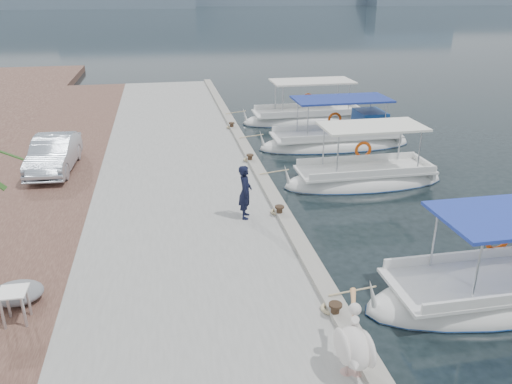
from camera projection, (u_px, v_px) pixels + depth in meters
ground at (304, 254)px, 13.74m from camera, size 400.00×400.00×0.00m
concrete_quay at (184, 187)px, 17.67m from camera, size 6.00×40.00×0.50m
quay_curb at (261, 174)px, 18.04m from camera, size 0.44×40.00×0.12m
cobblestone_strip at (35, 197)px, 16.81m from camera, size 4.00×40.00×0.50m
fishing_caique_b at (508, 294)px, 11.74m from camera, size 7.12×2.31×2.83m
fishing_caique_c at (364, 180)px, 18.65m from camera, size 6.16×2.10×2.83m
fishing_caique_d at (337, 142)px, 23.00m from camera, size 7.17×2.29×2.83m
fishing_caique_e at (308, 120)px, 27.21m from camera, size 7.21×2.36×2.83m
mooring_bollards at (279, 210)px, 14.78m from camera, size 0.28×20.28×0.33m
pelican at (354, 345)px, 8.58m from camera, size 0.77×1.54×1.20m
fisherman at (245, 192)px, 14.49m from camera, size 0.50×0.66×1.61m
parked_car at (54, 154)px, 18.35m from camera, size 1.52×3.93×1.28m
tarp_bundle at (17, 293)px, 10.77m from camera, size 1.10×0.90×0.40m
folding_table at (14, 300)px, 9.98m from camera, size 0.55×0.55×0.73m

